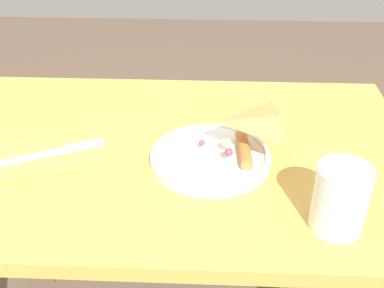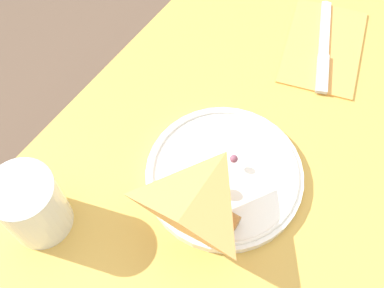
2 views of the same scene
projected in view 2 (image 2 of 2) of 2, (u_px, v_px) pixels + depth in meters
ground_plane at (237, 271)px, 1.38m from camera, size 6.00×6.00×0.00m
dining_table at (264, 185)px, 0.87m from camera, size 1.01×0.66×0.72m
plate_pizza at (223, 175)px, 0.72m from camera, size 0.24×0.24×0.05m
milk_glass at (33, 206)px, 0.65m from camera, size 0.09×0.09×0.12m
napkin_folded at (323, 47)px, 0.86m from camera, size 0.23×0.19×0.00m
butter_knife at (324, 50)px, 0.85m from camera, size 0.20×0.11×0.01m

